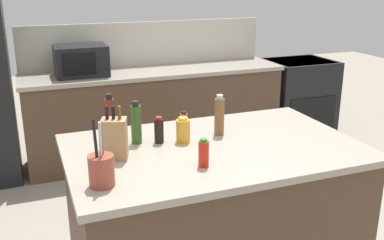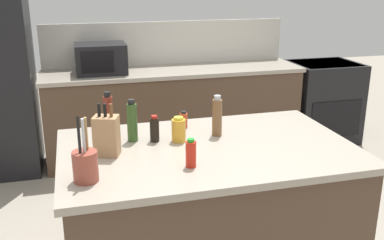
{
  "view_description": "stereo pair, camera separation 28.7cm",
  "coord_description": "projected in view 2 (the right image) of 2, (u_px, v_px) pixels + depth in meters",
  "views": [
    {
      "loc": [
        -0.98,
        -2.2,
        1.88
      ],
      "look_at": [
        0.0,
        0.35,
        0.99
      ],
      "focal_mm": 42.0,
      "sensor_mm": 36.0,
      "label": 1
    },
    {
      "loc": [
        -0.71,
        -2.29,
        1.88
      ],
      "look_at": [
        0.0,
        0.35,
        0.99
      ],
      "focal_mm": 42.0,
      "sensor_mm": 36.0,
      "label": 2
    }
  ],
  "objects": [
    {
      "name": "honey_jar",
      "position": [
        179.0,
        130.0,
        2.63
      ],
      "size": [
        0.08,
        0.08,
        0.15
      ],
      "color": "gold",
      "rests_on": "kitchen_island"
    },
    {
      "name": "kitchen_island",
      "position": [
        207.0,
        219.0,
        2.71
      ],
      "size": [
        1.67,
        1.05,
        0.94
      ],
      "color": "#4C3828",
      "rests_on": "ground_plane"
    },
    {
      "name": "wall_backsplash",
      "position": [
        167.0,
        43.0,
        4.88
      ],
      "size": [
        2.66,
        0.03,
        0.46
      ],
      "primitive_type": "cube",
      "color": "beige",
      "rests_on": "back_counter_run"
    },
    {
      "name": "soy_sauce_bottle",
      "position": [
        155.0,
        129.0,
        2.63
      ],
      "size": [
        0.06,
        0.06,
        0.16
      ],
      "color": "black",
      "rests_on": "kitchen_island"
    },
    {
      "name": "back_counter_run",
      "position": [
        174.0,
        112.0,
        4.81
      ],
      "size": [
        2.7,
        0.66,
        0.94
      ],
      "color": "#4C3828",
      "rests_on": "ground_plane"
    },
    {
      "name": "utensil_crock",
      "position": [
        85.0,
        165.0,
        2.11
      ],
      "size": [
        0.12,
        0.12,
        0.32
      ],
      "color": "brown",
      "rests_on": "kitchen_island"
    },
    {
      "name": "range_oven",
      "position": [
        322.0,
        101.0,
        5.24
      ],
      "size": [
        0.76,
        0.65,
        0.92
      ],
      "color": "black",
      "rests_on": "ground_plane"
    },
    {
      "name": "spice_jar_paprika",
      "position": [
        184.0,
        120.0,
        2.87
      ],
      "size": [
        0.05,
        0.05,
        0.11
      ],
      "color": "#B73D1E",
      "rests_on": "kitchen_island"
    },
    {
      "name": "microwave",
      "position": [
        101.0,
        58.0,
        4.43
      ],
      "size": [
        0.49,
        0.39,
        0.29
      ],
      "color": "black",
      "rests_on": "back_counter_run"
    },
    {
      "name": "knife_block",
      "position": [
        107.0,
        135.0,
        2.41
      ],
      "size": [
        0.16,
        0.14,
        0.29
      ],
      "rotation": [
        0.0,
        0.0,
        -0.33
      ],
      "color": "#A87C54",
      "rests_on": "kitchen_island"
    },
    {
      "name": "hot_sauce_bottle",
      "position": [
        191.0,
        154.0,
        2.28
      ],
      "size": [
        0.05,
        0.05,
        0.15
      ],
      "color": "red",
      "rests_on": "kitchen_island"
    },
    {
      "name": "olive_oil_bottle",
      "position": [
        132.0,
        122.0,
        2.62
      ],
      "size": [
        0.06,
        0.06,
        0.25
      ],
      "color": "#2D4C1E",
      "rests_on": "kitchen_island"
    },
    {
      "name": "pepper_grinder",
      "position": [
        217.0,
        117.0,
        2.71
      ],
      "size": [
        0.06,
        0.06,
        0.25
      ],
      "color": "brown",
      "rests_on": "kitchen_island"
    },
    {
      "name": "vinegar_bottle",
      "position": [
        109.0,
        115.0,
        2.71
      ],
      "size": [
        0.06,
        0.06,
        0.27
      ],
      "color": "maroon",
      "rests_on": "kitchen_island"
    }
  ]
}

